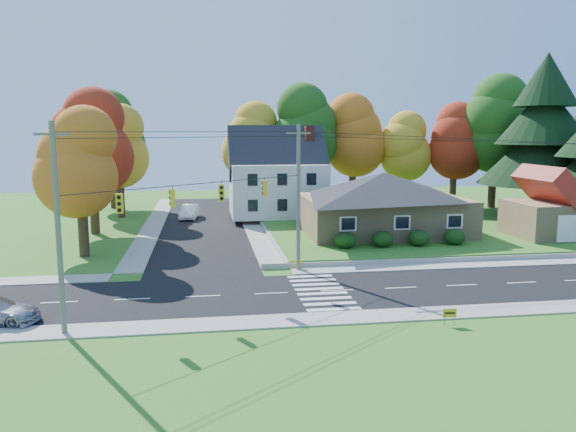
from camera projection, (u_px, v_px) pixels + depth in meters
name	position (u px, v px, depth m)	size (l,w,h in m)	color
ground	(337.00, 291.00, 33.82)	(120.00, 120.00, 0.00)	#3D7923
road_main	(337.00, 291.00, 33.82)	(90.00, 8.00, 0.02)	black
road_cross	(203.00, 224.00, 58.07)	(8.00, 44.00, 0.02)	black
sidewalk_north	(320.00, 270.00, 38.70)	(90.00, 2.00, 0.08)	#9C9A90
sidewalk_south	(360.00, 317.00, 28.92)	(90.00, 2.00, 0.08)	#9C9A90
lawn	(415.00, 225.00, 56.21)	(30.00, 30.00, 0.50)	#3D7923
ranch_house	(383.00, 202.00, 50.14)	(14.60, 10.60, 5.40)	tan
colonial_house	(277.00, 177.00, 60.51)	(10.40, 8.40, 9.60)	silver
garage	(554.00, 209.00, 48.33)	(7.30, 6.30, 4.60)	tan
hedge_row	(401.00, 238.00, 44.32)	(10.70, 1.70, 1.27)	#163A10
traffic_infrastructure	(331.00, 203.00, 34.35)	(38.10, 10.66, 10.00)	#666059
tree_lot_0	(253.00, 142.00, 65.52)	(6.72, 6.72, 12.51)	#3F2A19
tree_lot_1	(306.00, 130.00, 65.23)	(7.84, 7.84, 14.60)	#3F2A19
tree_lot_2	(353.00, 136.00, 67.18)	(7.28, 7.28, 13.56)	#3F2A19
tree_lot_3	(404.00, 147.00, 67.27)	(6.16, 6.16, 11.47)	#3F2A19
tree_lot_4	(455.00, 141.00, 67.07)	(6.72, 6.72, 12.51)	#3F2A19
tree_lot_5	(496.00, 125.00, 65.41)	(8.40, 8.40, 15.64)	#3F2A19
conifer_east_a	(544.00, 132.00, 57.86)	(12.80, 12.80, 16.96)	#3F2A19
tree_west_0	(80.00, 163.00, 41.99)	(6.16, 6.16, 11.47)	#3F2A19
tree_west_1	(91.00, 143.00, 51.43)	(7.28, 7.28, 13.56)	#3F2A19
tree_west_2	(119.00, 147.00, 61.45)	(6.72, 6.72, 12.51)	#3F2A19
tree_west_3	(111.00, 134.00, 68.78)	(7.84, 7.84, 14.60)	#3F2A19
white_car	(190.00, 212.00, 61.35)	(1.62, 4.64, 1.53)	white
fire_hydrant	(299.00, 263.00, 38.95)	(0.51, 0.40, 0.91)	#FFE000
yard_sign	(450.00, 313.00, 27.73)	(0.68, 0.11, 0.86)	black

